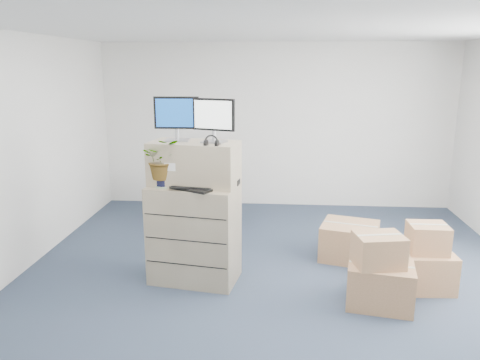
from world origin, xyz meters
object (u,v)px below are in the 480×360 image
object	(u,v)px
office_chair	(215,196)
monitor_left	(177,116)
water_bottle	(199,173)
filing_cabinet_lower	(194,233)
monitor_right	(214,118)
potted_plant	(163,164)
keyboard	(191,188)

from	to	relation	value
office_chair	monitor_left	bearing A→B (deg)	84.17
water_bottle	office_chair	size ratio (longest dim) A/B	0.34
water_bottle	monitor_left	bearing A→B (deg)	163.22
office_chair	filing_cabinet_lower	bearing A→B (deg)	89.27
monitor_left	monitor_right	world-z (taller)	monitor_left
monitor_right	potted_plant	bearing A→B (deg)	-153.91
monitor_left	monitor_right	xyz separation A→B (m)	(0.42, -0.08, -0.01)
filing_cabinet_lower	monitor_left	bearing A→B (deg)	161.33
filing_cabinet_lower	potted_plant	xyz separation A→B (m)	(-0.32, -0.06, 0.81)
water_bottle	potted_plant	bearing A→B (deg)	-166.72
filing_cabinet_lower	water_bottle	xyz separation A→B (m)	(0.06, 0.03, 0.69)
filing_cabinet_lower	monitor_right	distance (m)	1.33
potted_plant	filing_cabinet_lower	bearing A→B (deg)	11.45
monitor_left	water_bottle	xyz separation A→B (m)	(0.24, -0.07, -0.62)
monitor_right	keyboard	bearing A→B (deg)	-123.72
filing_cabinet_lower	potted_plant	size ratio (longest dim) A/B	2.08
office_chair	monitor_right	bearing A→B (deg)	95.57
monitor_right	water_bottle	size ratio (longest dim) A/B	1.77
monitor_right	office_chair	bearing A→B (deg)	115.36
monitor_left	office_chair	bearing A→B (deg)	84.41
water_bottle	monitor_right	bearing A→B (deg)	-2.92
monitor_left	keyboard	distance (m)	0.81
monitor_left	water_bottle	distance (m)	0.67
potted_plant	monitor_right	bearing A→B (deg)	8.30
filing_cabinet_lower	water_bottle	world-z (taller)	water_bottle
monitor_right	office_chair	xyz separation A→B (m)	(-0.28, 2.12, -1.47)
water_bottle	filing_cabinet_lower	bearing A→B (deg)	-157.63
monitor_right	keyboard	world-z (taller)	monitor_right
keyboard	water_bottle	distance (m)	0.23
water_bottle	office_chair	bearing A→B (deg)	92.92
filing_cabinet_lower	monitor_right	size ratio (longest dim) A/B	2.37
monitor_right	potted_plant	distance (m)	0.75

